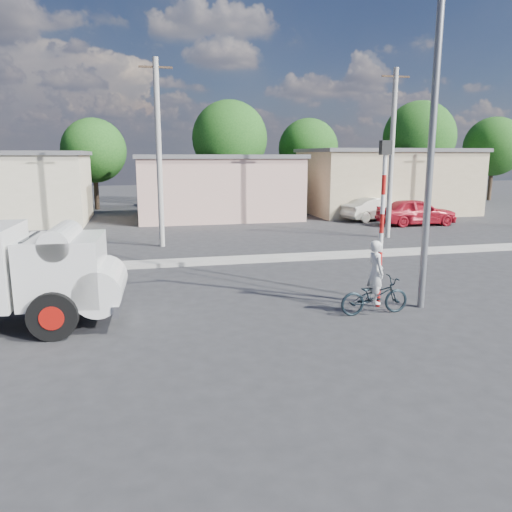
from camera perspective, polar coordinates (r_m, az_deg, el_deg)
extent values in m
plane|color=#28282B|center=(11.41, 2.56, -9.04)|extent=(120.00, 120.00, 0.00)
cube|color=#99968E|center=(18.93, -4.02, -0.52)|extent=(40.00, 0.80, 0.16)
cylinder|color=black|center=(11.84, -22.18, -6.38)|extent=(1.10, 0.37, 1.08)
cylinder|color=red|center=(11.84, -22.18, -6.38)|extent=(0.55, 0.38, 0.53)
cylinder|color=black|center=(13.79, -20.49, -3.80)|extent=(1.10, 0.37, 1.08)
cylinder|color=red|center=(13.79, -20.49, -3.80)|extent=(0.55, 0.38, 0.53)
cube|color=silver|center=(12.59, -21.11, -1.33)|extent=(1.87, 2.10, 1.52)
cylinder|color=silver|center=(12.56, -17.21, -3.18)|extent=(1.18, 2.07, 1.08)
cylinder|color=silver|center=(12.47, -21.33, 1.76)|extent=(0.79, 2.05, 0.69)
cube|color=silver|center=(12.62, -15.33, -4.85)|extent=(0.24, 2.12, 0.28)
cube|color=black|center=(12.66, -24.31, 0.53)|extent=(0.16, 1.67, 0.69)
imported|color=black|center=(13.08, 13.38, -4.44)|extent=(1.84, 0.67, 0.96)
imported|color=silver|center=(13.00, 13.45, -3.07)|extent=(0.40, 0.59, 1.61)
imported|color=beige|center=(32.07, 13.50, 5.25)|extent=(4.55, 2.45, 1.43)
imported|color=red|center=(30.52, 17.84, 4.84)|extent=(4.61, 1.97, 1.55)
cylinder|color=red|center=(13.80, 13.78, -4.63)|extent=(0.11, 0.11, 0.50)
cylinder|color=white|center=(13.67, 13.88, -2.61)|extent=(0.11, 0.11, 0.50)
cylinder|color=red|center=(13.57, 13.98, -0.56)|extent=(0.11, 0.11, 0.50)
cylinder|color=white|center=(13.47, 14.08, 1.52)|extent=(0.11, 0.11, 0.50)
cylinder|color=red|center=(13.40, 14.18, 3.62)|extent=(0.11, 0.11, 0.50)
cylinder|color=white|center=(13.34, 14.29, 5.75)|extent=(0.11, 0.11, 0.50)
cylinder|color=red|center=(13.31, 14.39, 7.89)|extent=(0.11, 0.11, 0.50)
cylinder|color=white|center=(13.29, 14.50, 10.04)|extent=(0.11, 0.11, 0.50)
cube|color=black|center=(13.29, 14.60, 11.89)|extent=(0.28, 0.18, 0.36)
cylinder|color=slate|center=(13.58, 19.49, 12.95)|extent=(0.18, 0.18, 9.00)
cube|color=#D7A494|center=(32.73, -4.57, 7.73)|extent=(10.00, 7.00, 3.80)
cube|color=#59595B|center=(32.66, -4.62, 11.27)|extent=(10.30, 7.30, 0.24)
cube|color=tan|center=(36.51, 14.58, 8.10)|extent=(11.00, 7.00, 4.20)
cube|color=#59595B|center=(36.46, 14.76, 11.58)|extent=(11.30, 7.30, 0.24)
cylinder|color=#38281E|center=(39.47, -17.82, 7.61)|extent=(0.36, 0.36, 3.47)
sphere|color=#2D6A1F|center=(39.41, -18.05, 11.39)|extent=(4.71, 4.71, 4.71)
cylinder|color=#38281E|center=(38.95, -2.99, 8.63)|extent=(0.36, 0.36, 4.20)
sphere|color=#2D6A1F|center=(38.93, -3.04, 13.27)|extent=(5.70, 5.70, 5.70)
cylinder|color=#38281E|center=(42.68, 5.91, 8.46)|extent=(0.36, 0.36, 3.64)
sphere|color=#2D6A1F|center=(42.63, 5.99, 12.12)|extent=(4.94, 4.94, 4.94)
cylinder|color=#38281E|center=(44.67, 17.89, 8.57)|extent=(0.36, 0.36, 4.37)
sphere|color=#2D6A1F|center=(44.65, 18.15, 12.77)|extent=(5.93, 5.93, 5.93)
cylinder|color=#38281E|center=(50.05, 25.23, 7.97)|extent=(0.36, 0.36, 3.81)
sphere|color=#2D6A1F|center=(50.01, 25.51, 11.23)|extent=(5.17, 5.17, 5.17)
cylinder|color=#99968E|center=(22.30, -11.04, 11.25)|extent=(0.24, 0.24, 8.00)
cube|color=#38281E|center=(22.59, -11.41, 20.41)|extent=(1.40, 0.08, 0.08)
cylinder|color=#99968E|center=(25.28, 15.24, 11.06)|extent=(0.24, 0.24, 8.00)
cube|color=#38281E|center=(25.54, 15.68, 19.15)|extent=(1.40, 0.08, 0.08)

